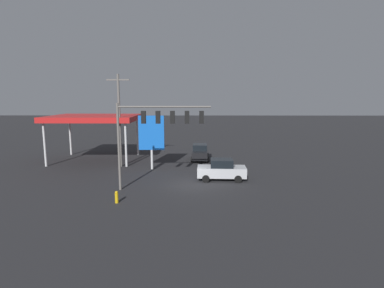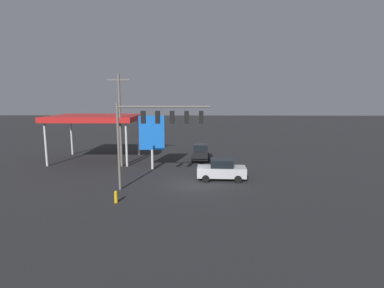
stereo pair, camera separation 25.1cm
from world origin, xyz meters
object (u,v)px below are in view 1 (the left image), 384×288
Objects in this scene: sedan_far at (222,170)px; fire_hydrant at (117,197)px; sedan_waiting at (200,152)px; utility_pole at (119,119)px; traffic_signal_assembly at (157,124)px; price_sign at (151,134)px.

fire_hydrant is at bearing 39.66° from sedan_far.
utility_pole is at bearing -66.44° from sedan_waiting.
traffic_signal_assembly is 6.44m from fire_hydrant.
price_sign is 8.55m from sedan_far.
price_sign is 7.45m from sedan_waiting.
fire_hydrant is (-2.46, 11.44, -4.80)m from utility_pole.
price_sign is 10.84m from fire_hydrant.
traffic_signal_assembly is 1.66× the size of sedan_far.
sedan_waiting is (-5.13, -4.63, -2.77)m from price_sign.
sedan_waiting is (1.82, -8.78, 0.00)m from sedan_far.
sedan_far is 5.08× the size of fire_hydrant.
sedan_far is at bearing 13.47° from sedan_waiting.
sedan_far is at bearing 149.17° from price_sign.
price_sign is (1.53, -7.15, -1.69)m from traffic_signal_assembly.
traffic_signal_assembly is at bearing -130.03° from fire_hydrant.
traffic_signal_assembly reaches higher than price_sign.
traffic_signal_assembly is at bearing 102.04° from price_sign.
utility_pole reaches higher than traffic_signal_assembly.
sedan_waiting reaches higher than fire_hydrant.
price_sign is at bearing -96.11° from fire_hydrant.
price_sign is at bearing -46.15° from sedan_waiting.
sedan_far is (-5.42, -3.00, -4.46)m from traffic_signal_assembly.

